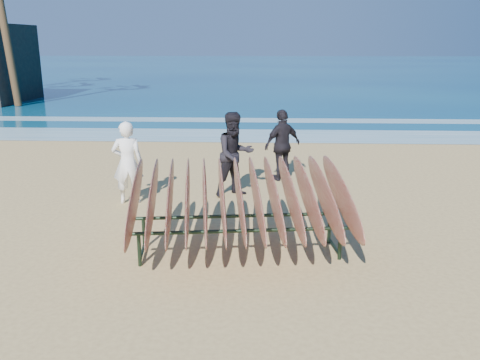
{
  "coord_description": "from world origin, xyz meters",
  "views": [
    {
      "loc": [
        0.37,
        -7.27,
        3.18
      ],
      "look_at": [
        0.0,
        0.8,
        0.95
      ],
      "focal_mm": 38.0,
      "sensor_mm": 36.0,
      "label": 1
    }
  ],
  "objects": [
    {
      "name": "ground",
      "position": [
        0.0,
        0.0,
        0.0
      ],
      "size": [
        120.0,
        120.0,
        0.0
      ],
      "primitive_type": "plane",
      "color": "tan",
      "rests_on": "ground"
    },
    {
      "name": "ocean",
      "position": [
        0.0,
        55.0,
        0.01
      ],
      "size": [
        160.0,
        160.0,
        0.0
      ],
      "primitive_type": "plane",
      "color": "navy",
      "rests_on": "ground"
    },
    {
      "name": "foam_near",
      "position": [
        0.0,
        10.0,
        0.01
      ],
      "size": [
        160.0,
        160.0,
        0.0
      ],
      "primitive_type": "plane",
      "color": "white",
      "rests_on": "ground"
    },
    {
      "name": "foam_far",
      "position": [
        0.0,
        13.5,
        0.01
      ],
      "size": [
        160.0,
        160.0,
        0.0
      ],
      "primitive_type": "plane",
      "color": "white",
      "rests_on": "ground"
    },
    {
      "name": "surfboard_rack",
      "position": [
        0.03,
        -0.03,
        0.9
      ],
      "size": [
        3.46,
        2.95,
        1.46
      ],
      "rotation": [
        0.0,
        0.0,
        0.12
      ],
      "color": "black",
      "rests_on": "ground"
    },
    {
      "name": "person_white",
      "position": [
        -2.31,
        2.42,
        0.83
      ],
      "size": [
        0.66,
        0.49,
        1.66
      ],
      "primitive_type": "imported",
      "rotation": [
        0.0,
        0.0,
        3.31
      ],
      "color": "white",
      "rests_on": "ground"
    },
    {
      "name": "person_dark_a",
      "position": [
        -0.21,
        3.01,
        0.89
      ],
      "size": [
        1.08,
        1.02,
        1.77
      ],
      "primitive_type": "imported",
      "rotation": [
        0.0,
        0.0,
        0.55
      ],
      "color": "black",
      "rests_on": "ground"
    },
    {
      "name": "person_dark_b",
      "position": [
        0.83,
        4.34,
        0.83
      ],
      "size": [
        1.03,
        0.89,
        1.66
      ],
      "primitive_type": "imported",
      "rotation": [
        0.0,
        0.0,
        3.75
      ],
      "color": "black",
      "rests_on": "ground"
    }
  ]
}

